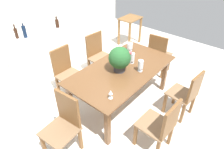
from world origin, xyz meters
TOP-DOWN VIEW (x-y plane):
  - ground_plane at (0.00, 0.00)m, footprint 7.04×7.04m
  - back_wall at (0.00, 2.60)m, footprint 6.40×0.10m
  - dining_table at (0.00, -0.24)m, footprint 1.94×1.03m
  - chair_far_right at (0.44, 0.79)m, footprint 0.50×0.43m
  - chair_near_left at (-0.44, -1.27)m, footprint 0.45×0.47m
  - chair_near_right at (0.43, -1.26)m, footprint 0.45×0.46m
  - chair_far_left at (-0.44, 0.79)m, footprint 0.44×0.43m
  - chair_foot_end at (1.28, -0.24)m, footprint 0.49×0.47m
  - chair_head_end at (-1.28, -0.23)m, footprint 0.48×0.48m
  - flower_centerpiece at (-0.08, -0.23)m, footprint 0.37×0.37m
  - crystal_vase_left at (0.26, -0.25)m, footprint 0.09×0.09m
  - crystal_vase_center_near at (0.61, 0.06)m, footprint 0.11×0.11m
  - crystal_vase_right at (0.14, -0.50)m, footprint 0.09×0.09m
  - wine_glass at (-0.69, -0.57)m, footprint 0.06×0.06m
  - kitchen_counter at (0.06, 1.87)m, footprint 1.99×0.60m
  - wine_bottle_tall at (0.16, 1.71)m, footprint 0.08×0.08m
  - wine_bottle_amber at (-0.57, 1.77)m, footprint 0.07×0.07m
  - wine_bottle_green at (-0.70, 1.87)m, footprint 0.07×0.07m
  - side_table at (2.14, 1.14)m, footprint 0.60×0.46m

SIDE VIEW (x-z plane):
  - ground_plane at x=0.00m, z-range 0.00..0.00m
  - kitchen_counter at x=0.06m, z-range 0.00..0.96m
  - chair_near_right at x=0.43m, z-range 0.05..0.97m
  - chair_near_left at x=-0.44m, z-range 0.05..0.98m
  - chair_far_left at x=-0.44m, z-range 0.05..1.01m
  - chair_foot_end at x=1.28m, z-range 0.05..1.01m
  - chair_head_end at x=-1.28m, z-range 0.05..1.01m
  - chair_far_right at x=0.44m, z-range 0.06..1.01m
  - side_table at x=2.14m, z-range 0.17..0.95m
  - dining_table at x=0.00m, z-range 0.28..1.05m
  - crystal_vase_center_near at x=0.61m, z-range 0.78..0.94m
  - wine_glass at x=-0.69m, z-range 0.80..0.94m
  - crystal_vase_left at x=0.26m, z-range 0.78..0.98m
  - crystal_vase_right at x=0.14m, z-range 0.79..0.99m
  - flower_centerpiece at x=-0.08m, z-range 0.79..1.22m
  - wine_bottle_tall at x=0.16m, z-range 0.93..1.17m
  - wine_bottle_green at x=-0.70m, z-range 0.92..1.20m
  - wine_bottle_amber at x=-0.57m, z-range 0.93..1.22m
  - back_wall at x=0.00m, z-range 0.00..2.60m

